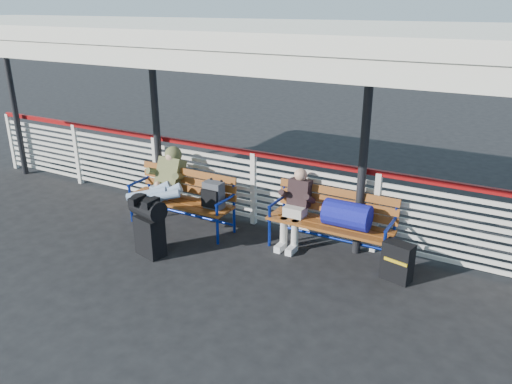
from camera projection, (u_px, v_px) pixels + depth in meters
The scene contains 9 objects.
ground at pixel (183, 274), 6.65m from camera, with size 60.00×60.00×0.00m, color black.
fence at pixel (254, 185), 7.97m from camera, with size 12.08×0.08×1.24m.
canopy at pixel (213, 33), 6.28m from camera, with size 12.60×3.60×3.16m.
luggage_stack at pixel (149, 224), 7.01m from camera, with size 0.58×0.41×0.88m.
bench_left at pixel (191, 194), 7.84m from camera, with size 1.80×0.56×0.92m.
bench_right at pixel (341, 215), 6.97m from camera, with size 1.80×0.56×0.92m.
traveler_man at pixel (160, 189), 7.64m from camera, with size 0.94×1.64×0.77m.
companion_person at pixel (296, 207), 7.29m from camera, with size 0.32×0.66×1.15m.
suitcase_side at pixel (397, 262), 6.43m from camera, with size 0.42×0.30×0.53m.
Camera 1 is at (3.71, -4.60, 3.38)m, focal length 35.00 mm.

